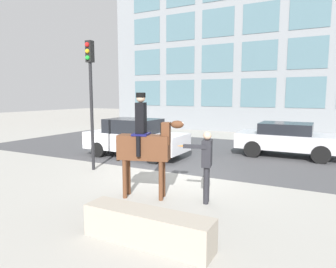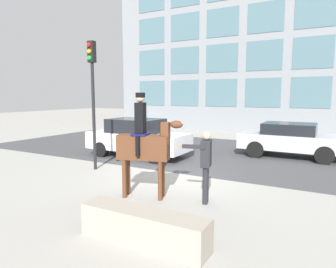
# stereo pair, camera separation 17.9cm
# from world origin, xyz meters

# --- Properties ---
(ground_plane) EXTENTS (80.00, 80.00, 0.00)m
(ground_plane) POSITION_xyz_m (0.00, 0.00, 0.00)
(ground_plane) COLOR #9E9B93
(road_surface) EXTENTS (23.59, 8.50, 0.01)m
(road_surface) POSITION_xyz_m (0.00, 4.75, 0.00)
(road_surface) COLOR #444447
(road_surface) RESTS_ON ground_plane
(mounted_horse_lead) EXTENTS (1.72, 0.80, 2.70)m
(mounted_horse_lead) POSITION_xyz_m (0.12, -2.03, 1.40)
(mounted_horse_lead) COLOR #59331E
(mounted_horse_lead) RESTS_ON ground_plane
(pedestrian_bystander) EXTENTS (0.81, 0.58, 1.77)m
(pedestrian_bystander) POSITION_xyz_m (1.65, -1.68, 1.04)
(pedestrian_bystander) COLOR #232328
(pedestrian_bystander) RESTS_ON ground_plane
(street_car_near_lane) EXTENTS (4.40, 1.87, 1.64)m
(street_car_near_lane) POSITION_xyz_m (-3.04, 2.23, 0.83)
(street_car_near_lane) COLOR silver
(street_car_near_lane) RESTS_ON ground_plane
(street_car_far_lane) EXTENTS (4.21, 1.99, 1.46)m
(street_car_far_lane) POSITION_xyz_m (2.78, 5.30, 0.78)
(street_car_far_lane) COLOR #B7B7BC
(street_car_far_lane) RESTS_ON ground_plane
(traffic_light) EXTENTS (0.24, 0.29, 4.47)m
(traffic_light) POSITION_xyz_m (-3.08, -0.41, 2.97)
(traffic_light) COLOR black
(traffic_light) RESTS_ON ground_plane
(planter_ledge) EXTENTS (2.44, 0.56, 0.60)m
(planter_ledge) POSITION_xyz_m (1.44, -4.09, 0.30)
(planter_ledge) COLOR #9E9384
(planter_ledge) RESTS_ON ground_plane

